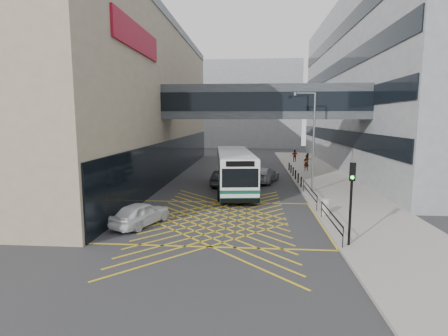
% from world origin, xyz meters
% --- Properties ---
extents(ground, '(120.00, 120.00, 0.00)m').
position_xyz_m(ground, '(0.00, 0.00, 0.00)').
color(ground, '#333335').
extents(building_whsmith, '(24.17, 42.00, 16.00)m').
position_xyz_m(building_whsmith, '(-17.98, 16.00, 8.00)').
color(building_whsmith, gray).
rests_on(building_whsmith, ground).
extents(building_right, '(24.09, 44.00, 20.00)m').
position_xyz_m(building_right, '(23.98, 24.00, 10.00)').
color(building_right, gray).
rests_on(building_right, ground).
extents(building_far, '(28.00, 16.00, 18.00)m').
position_xyz_m(building_far, '(-2.00, 60.00, 9.00)').
color(building_far, gray).
rests_on(building_far, ground).
extents(skybridge, '(20.00, 4.10, 3.00)m').
position_xyz_m(skybridge, '(3.00, 12.00, 7.50)').
color(skybridge, '#3A3F44').
rests_on(skybridge, ground).
extents(pavement, '(6.00, 54.00, 0.16)m').
position_xyz_m(pavement, '(9.00, 15.00, 0.08)').
color(pavement, gray).
rests_on(pavement, ground).
extents(box_junction, '(12.00, 9.00, 0.01)m').
position_xyz_m(box_junction, '(0.00, 0.00, 0.00)').
color(box_junction, gold).
rests_on(box_junction, ground).
extents(bus, '(4.06, 12.12, 3.33)m').
position_xyz_m(bus, '(0.50, 8.83, 1.79)').
color(bus, silver).
rests_on(bus, ground).
extents(car_white, '(3.18, 4.66, 1.37)m').
position_xyz_m(car_white, '(-4.34, -1.38, 0.69)').
color(car_white, white).
rests_on(car_white, ground).
extents(car_dark, '(2.39, 4.70, 1.41)m').
position_xyz_m(car_dark, '(-0.59, 10.89, 0.70)').
color(car_dark, black).
rests_on(car_dark, ground).
extents(car_silver, '(3.47, 5.42, 1.56)m').
position_xyz_m(car_silver, '(3.14, 12.97, 0.78)').
color(car_silver, gray).
rests_on(car_silver, ground).
extents(traffic_light, '(0.31, 0.47, 3.92)m').
position_xyz_m(traffic_light, '(6.50, -4.23, 2.71)').
color(traffic_light, black).
rests_on(traffic_light, pavement).
extents(street_lamp, '(1.81, 0.37, 7.94)m').
position_xyz_m(street_lamp, '(6.69, 8.15, 4.68)').
color(street_lamp, slate).
rests_on(street_lamp, pavement).
extents(litter_bin, '(0.53, 0.53, 0.91)m').
position_xyz_m(litter_bin, '(6.57, 1.38, 0.62)').
color(litter_bin, '#ADA89E').
rests_on(litter_bin, pavement).
extents(kerb_railings, '(0.05, 12.54, 1.00)m').
position_xyz_m(kerb_railings, '(6.15, 1.78, 0.88)').
color(kerb_railings, black).
rests_on(kerb_railings, pavement).
extents(bollards, '(0.14, 10.14, 0.90)m').
position_xyz_m(bollards, '(6.25, 15.00, 0.61)').
color(bollards, black).
rests_on(bollards, pavement).
extents(pedestrian_a, '(0.87, 0.80, 1.80)m').
position_xyz_m(pedestrian_a, '(8.17, 20.03, 1.06)').
color(pedestrian_a, gray).
rests_on(pedestrian_a, pavement).
extents(pedestrian_b, '(0.90, 0.69, 1.61)m').
position_xyz_m(pedestrian_b, '(8.97, 23.97, 0.97)').
color(pedestrian_b, gray).
rests_on(pedestrian_b, pavement).
extents(pedestrian_c, '(0.98, 0.48, 1.64)m').
position_xyz_m(pedestrian_c, '(7.87, 28.31, 0.98)').
color(pedestrian_c, gray).
rests_on(pedestrian_c, pavement).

